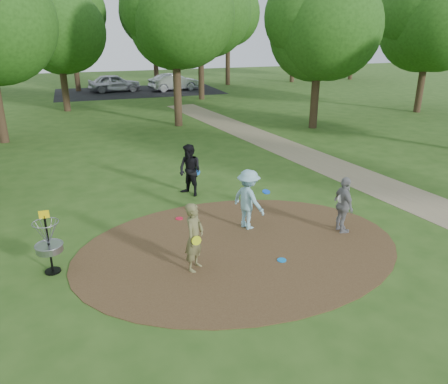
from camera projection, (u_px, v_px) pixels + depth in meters
name	position (u px, v px, depth m)	size (l,w,h in m)	color
ground	(239.00, 248.00, 11.20)	(100.00, 100.00, 0.00)	#2D5119
dirt_clearing	(239.00, 247.00, 11.20)	(8.40, 8.40, 0.02)	#47301C
footpath	(395.00, 192.00, 14.95)	(2.00, 40.00, 0.01)	#8C7A5B
parking_lot	(139.00, 91.00, 38.33)	(14.00, 8.00, 0.01)	black
player_observer_with_disc	(194.00, 237.00, 9.92)	(0.69, 0.72, 1.65)	olive
player_throwing_with_disc	(248.00, 200.00, 12.01)	(1.18, 1.26, 1.71)	#89C0CD
player_walking_with_disc	(190.00, 170.00, 14.42)	(1.01, 1.07, 1.74)	black
player_waiting_with_disc	(344.00, 205.00, 11.79)	(0.50, 0.97, 1.59)	gray
disc_ground_blue	(282.00, 260.00, 10.55)	(0.22, 0.22, 0.02)	#0D82E2
disc_ground_red	(179.00, 218.00, 12.84)	(0.22, 0.22, 0.02)	red
car_left	(114.00, 83.00, 37.87)	(1.79, 4.44, 1.51)	#B6B7BF
car_right	(174.00, 82.00, 38.62)	(1.54, 4.43, 1.46)	#A0A2A8
disc_golf_basket	(48.00, 238.00, 9.79)	(0.63, 0.63, 1.54)	black
tree_ring	(210.00, 28.00, 19.22)	(37.62, 45.91, 9.51)	#332316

